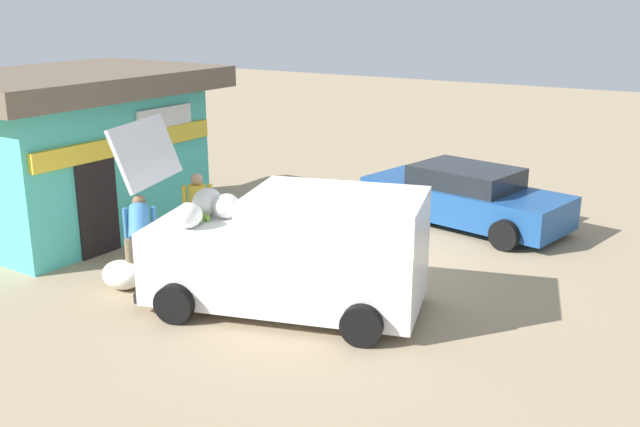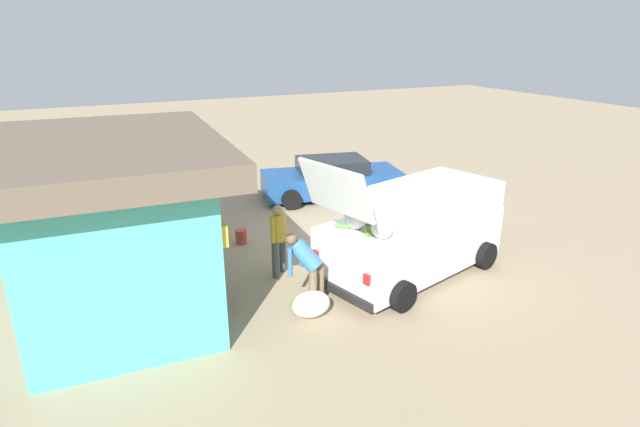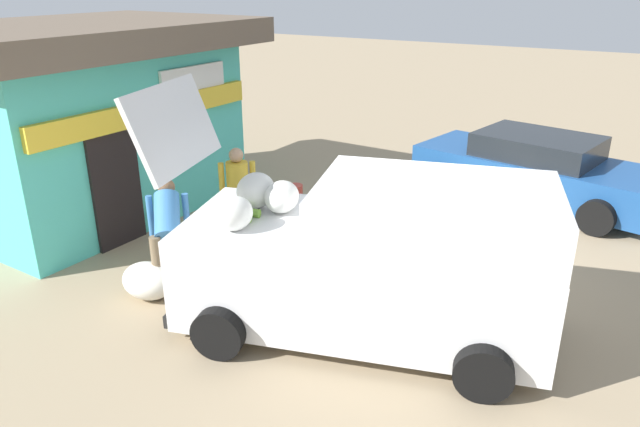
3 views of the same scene
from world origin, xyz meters
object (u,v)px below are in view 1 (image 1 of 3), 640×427
(customer_bending, at_px, (139,233))
(vendor_standing, at_px, (198,209))
(unloaded_banana_pile, at_px, (123,275))
(delivery_van, at_px, (294,251))
(parked_sedan, at_px, (465,197))
(storefront_bar, at_px, (76,148))
(paint_bucket, at_px, (252,218))

(customer_bending, bearing_deg, vendor_standing, -0.27)
(vendor_standing, distance_m, unloaded_banana_pile, 2.04)
(delivery_van, distance_m, parked_sedan, 5.74)
(customer_bending, xyz_separation_m, unloaded_banana_pile, (-0.36, 0.10, -0.68))
(storefront_bar, height_order, paint_bucket, storefront_bar)
(customer_bending, bearing_deg, delivery_van, -81.43)
(storefront_bar, distance_m, parked_sedan, 8.28)
(parked_sedan, height_order, customer_bending, customer_bending)
(delivery_van, distance_m, paint_bucket, 4.50)
(parked_sedan, height_order, unloaded_banana_pile, parked_sedan)
(delivery_van, relative_size, parked_sedan, 1.06)
(storefront_bar, distance_m, customer_bending, 3.69)
(parked_sedan, distance_m, paint_bucket, 4.62)
(delivery_van, distance_m, vendor_standing, 3.06)
(storefront_bar, bearing_deg, delivery_van, -100.92)
(customer_bending, bearing_deg, unloaded_banana_pile, 164.52)
(customer_bending, xyz_separation_m, paint_bucket, (3.61, 0.24, -0.72))
(parked_sedan, xyz_separation_m, customer_bending, (-6.11, 3.63, 0.30))
(parked_sedan, relative_size, customer_bending, 3.16)
(storefront_bar, relative_size, delivery_van, 1.17)
(unloaded_banana_pile, distance_m, paint_bucket, 3.97)
(parked_sedan, relative_size, unloaded_banana_pile, 5.64)
(delivery_van, bearing_deg, vendor_standing, 68.54)
(storefront_bar, xyz_separation_m, unloaded_banana_pile, (-1.96, -3.12, -1.54))
(storefront_bar, bearing_deg, paint_bucket, -56.03)
(customer_bending, bearing_deg, storefront_bar, 63.53)
(storefront_bar, height_order, parked_sedan, storefront_bar)
(vendor_standing, relative_size, unloaded_banana_pile, 1.96)
(vendor_standing, xyz_separation_m, unloaded_banana_pile, (-1.91, 0.11, -0.71))
(parked_sedan, bearing_deg, unloaded_banana_pile, 150.03)
(delivery_van, height_order, unloaded_banana_pile, delivery_van)
(storefront_bar, xyz_separation_m, delivery_van, (-1.17, -6.07, -0.81))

